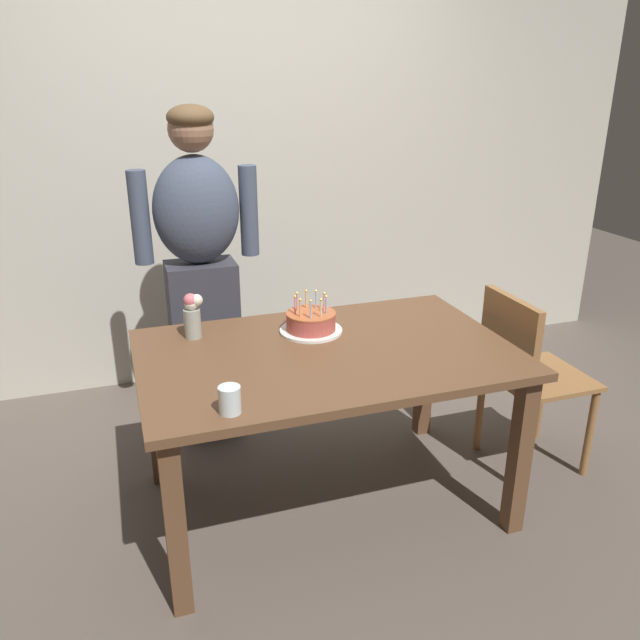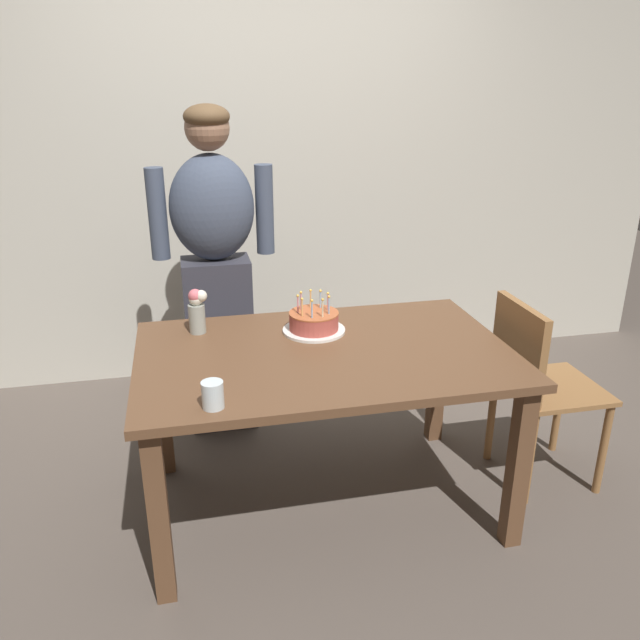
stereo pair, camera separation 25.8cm
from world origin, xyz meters
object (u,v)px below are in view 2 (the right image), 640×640
object	(u,v)px
dining_chair	(535,378)
person_man_bearded	(216,268)
water_glass_near	(213,395)
flower_vase	(197,308)
birthday_cake	(314,322)

from	to	relation	value
dining_chair	person_man_bearded	bearing A→B (deg)	58.18
person_man_bearded	dining_chair	xyz separation A→B (m)	(1.33, -0.83, -0.36)
water_glass_near	flower_vase	size ratio (longest dim) A/B	0.48
birthday_cake	person_man_bearded	xyz separation A→B (m)	(-0.37, 0.61, 0.09)
dining_chair	flower_vase	bearing A→B (deg)	77.66
water_glass_near	person_man_bearded	bearing A→B (deg)	85.59
flower_vase	dining_chair	size ratio (longest dim) A/B	0.23
flower_vase	dining_chair	xyz separation A→B (m)	(1.45, -0.32, -0.34)
flower_vase	person_man_bearded	world-z (taller)	person_man_bearded
flower_vase	dining_chair	world-z (taller)	flower_vase
person_man_bearded	birthday_cake	bearing A→B (deg)	121.52
birthday_cake	person_man_bearded	world-z (taller)	person_man_bearded
person_man_bearded	flower_vase	bearing A→B (deg)	77.45
dining_chair	birthday_cake	bearing A→B (deg)	77.21
water_glass_near	dining_chair	distance (m)	1.50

